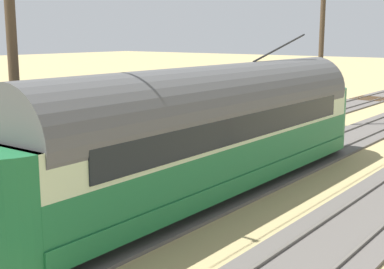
{
  "coord_description": "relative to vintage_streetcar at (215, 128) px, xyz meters",
  "views": [
    {
      "loc": [
        -9.64,
        12.27,
        5.26
      ],
      "look_at": [
        0.83,
        -1.46,
        1.98
      ],
      "focal_mm": 49.54,
      "sensor_mm": 36.0,
      "label": 1
    }
  ],
  "objects": [
    {
      "name": "ground_plane",
      "position": [
        0.0,
        1.59,
        -2.26
      ],
      "size": [
        220.0,
        220.0,
        0.0
      ],
      "primitive_type": "plane",
      "color": "tan"
    },
    {
      "name": "track_streetcar_siding",
      "position": [
        -4.79,
        1.28,
        -2.21
      ],
      "size": [
        2.8,
        80.0,
        0.18
      ],
      "color": "#56514C",
      "rests_on": "ground"
    },
    {
      "name": "track_adjacent_siding",
      "position": [
        0.0,
        1.28,
        -2.21
      ],
      "size": [
        2.8,
        80.0,
        0.18
      ],
      "color": "#56514C",
      "rests_on": "ground"
    },
    {
      "name": "track_third_siding",
      "position": [
        4.79,
        1.28,
        -2.21
      ],
      "size": [
        2.8,
        80.0,
        0.18
      ],
      "color": "#56514C",
      "rests_on": "ground"
    },
    {
      "name": "vintage_streetcar",
      "position": [
        0.0,
        0.0,
        0.0
      ],
      "size": [
        2.65,
        18.02,
        5.1
      ],
      "color": "#196033",
      "rests_on": "ground"
    },
    {
      "name": "catenary_pole_foreground",
      "position": [
        2.81,
        -14.61,
        1.85
      ],
      "size": [
        3.11,
        0.28,
        7.88
      ],
      "color": "#423323",
      "rests_on": "ground"
    },
    {
      "name": "catenary_pole_mid_near",
      "position": [
        2.81,
        5.38,
        1.85
      ],
      "size": [
        3.11,
        0.28,
        7.88
      ],
      "color": "#423323",
      "rests_on": "ground"
    }
  ]
}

